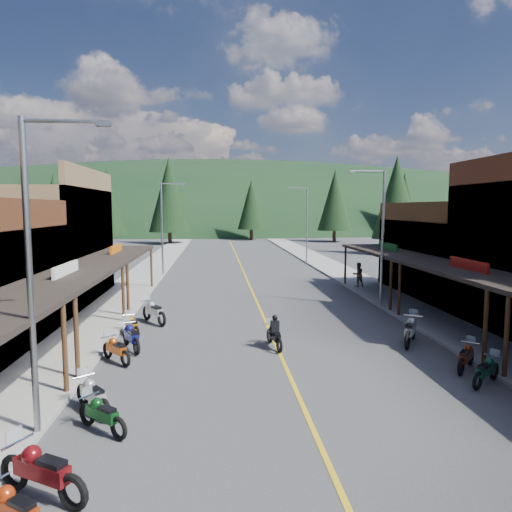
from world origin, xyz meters
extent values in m
plane|color=#38383A|center=(0.00, 0.00, 0.00)|extent=(220.00, 220.00, 0.00)
cube|color=gold|center=(0.00, 20.00, 0.01)|extent=(0.15, 90.00, 0.01)
cube|color=gray|center=(-8.70, 20.00, 0.07)|extent=(3.40, 94.00, 0.15)
cube|color=gray|center=(8.70, 20.00, 0.07)|extent=(3.40, 94.00, 0.15)
cylinder|color=#472D19|center=(-7.20, -3.40, 1.50)|extent=(0.16, 0.16, 3.00)
cube|color=#3F2111|center=(-10.15, 1.70, 3.10)|extent=(0.30, 9.00, 6.20)
cube|color=black|center=(-8.70, 1.70, 3.00)|extent=(3.20, 9.00, 0.18)
cylinder|color=#472D19|center=(-7.20, -2.20, 1.50)|extent=(0.16, 0.16, 3.00)
cylinder|color=#472D19|center=(-7.20, 5.60, 1.50)|extent=(0.16, 0.16, 3.00)
cube|color=silver|center=(-8.70, 1.70, 3.20)|extent=(0.12, 3.00, 0.70)
cube|color=brown|center=(-14.00, 11.30, 3.50)|extent=(8.00, 10.20, 7.00)
cube|color=brown|center=(-10.15, 11.30, 4.10)|extent=(0.30, 10.20, 8.20)
cube|color=black|center=(-8.70, 11.30, 3.00)|extent=(3.20, 10.20, 0.18)
cylinder|color=#472D19|center=(-7.20, 6.80, 1.50)|extent=(0.16, 0.16, 3.00)
cylinder|color=#472D19|center=(-7.20, 15.80, 1.50)|extent=(0.16, 0.16, 3.00)
cube|color=#CC590C|center=(-8.70, 11.30, 3.20)|extent=(0.12, 3.00, 0.70)
cylinder|color=#472D19|center=(7.20, -3.40, 1.50)|extent=(0.16, 0.16, 3.00)
cube|color=#562B19|center=(10.15, 1.70, 4.10)|extent=(0.30, 9.00, 8.20)
cube|color=black|center=(8.70, 1.70, 3.00)|extent=(3.20, 9.00, 0.18)
cylinder|color=#472D19|center=(7.20, -2.20, 1.50)|extent=(0.16, 0.16, 3.00)
cylinder|color=#472D19|center=(7.20, 5.60, 1.50)|extent=(0.16, 0.16, 3.00)
cube|color=#B2140F|center=(8.70, 1.70, 3.20)|extent=(0.12, 3.00, 0.70)
cube|color=#4C2D16|center=(14.00, 11.30, 2.50)|extent=(8.00, 10.20, 5.00)
cube|color=#4C2D16|center=(10.15, 11.30, 3.10)|extent=(0.30, 10.20, 6.20)
cube|color=black|center=(8.70, 11.30, 3.00)|extent=(3.20, 10.20, 0.18)
cylinder|color=#472D19|center=(7.20, 6.80, 1.50)|extent=(0.16, 0.16, 3.00)
cylinder|color=#472D19|center=(7.20, 15.80, 1.50)|extent=(0.16, 0.16, 3.00)
cube|color=#14591E|center=(8.70, 11.30, 3.20)|extent=(0.12, 3.00, 0.70)
cylinder|color=gray|center=(-7.10, -6.00, 4.00)|extent=(0.16, 0.16, 8.00)
cylinder|color=gray|center=(-6.10, -6.00, 7.90)|extent=(2.00, 0.10, 0.10)
cube|color=gray|center=(-5.20, -6.00, 7.85)|extent=(0.35, 0.18, 0.12)
cylinder|color=gray|center=(-7.10, 22.00, 4.00)|extent=(0.16, 0.16, 8.00)
cylinder|color=gray|center=(-6.10, 22.00, 7.90)|extent=(2.00, 0.10, 0.10)
cube|color=gray|center=(-5.20, 22.00, 7.85)|extent=(0.35, 0.18, 0.12)
cylinder|color=gray|center=(7.10, 8.00, 4.00)|extent=(0.16, 0.16, 8.00)
cylinder|color=gray|center=(6.10, 8.00, 7.90)|extent=(2.00, 0.10, 0.10)
cube|color=gray|center=(5.20, 8.00, 7.85)|extent=(0.35, 0.18, 0.12)
cylinder|color=gray|center=(7.10, 30.00, 4.00)|extent=(0.16, 0.16, 8.00)
cylinder|color=gray|center=(6.10, 30.00, 7.90)|extent=(2.00, 0.10, 0.10)
cube|color=gray|center=(5.20, 30.00, 7.85)|extent=(0.35, 0.18, 0.12)
ellipsoid|color=black|center=(0.00, 135.00, 0.00)|extent=(310.00, 140.00, 60.00)
cylinder|color=black|center=(-24.00, 70.00, 1.00)|extent=(0.60, 0.60, 2.00)
cone|color=black|center=(-24.00, 70.00, 7.25)|extent=(5.88, 5.88, 10.50)
cylinder|color=black|center=(-10.00, 58.00, 1.00)|extent=(0.60, 0.60, 2.00)
cone|color=black|center=(-10.00, 58.00, 8.00)|extent=(6.72, 6.72, 12.00)
cylinder|color=black|center=(4.00, 66.00, 1.00)|extent=(0.60, 0.60, 2.00)
cone|color=black|center=(4.00, 66.00, 6.50)|extent=(5.04, 5.04, 9.00)
cylinder|color=black|center=(18.00, 60.00, 1.00)|extent=(0.60, 0.60, 2.00)
cone|color=black|center=(18.00, 60.00, 7.25)|extent=(5.88, 5.88, 10.50)
cylinder|color=black|center=(34.00, 72.00, 1.00)|extent=(0.60, 0.60, 2.00)
cone|color=black|center=(34.00, 72.00, 8.00)|extent=(6.72, 6.72, 12.00)
cylinder|color=black|center=(46.00, 64.00, 1.00)|extent=(0.60, 0.60, 2.00)
cone|color=black|center=(46.00, 64.00, 6.50)|extent=(5.04, 5.04, 9.00)
cylinder|color=black|center=(-32.00, 76.00, 1.00)|extent=(0.60, 0.60, 2.00)
cone|color=black|center=(-32.00, 76.00, 7.25)|extent=(5.88, 5.88, 10.50)
cylinder|color=black|center=(-22.00, 40.00, 1.00)|extent=(0.60, 0.60, 2.00)
cone|color=black|center=(-22.00, 40.00, 6.00)|extent=(4.48, 4.48, 8.00)
cylinder|color=black|center=(24.00, 45.00, 1.00)|extent=(0.60, 0.60, 2.00)
cone|color=black|center=(24.00, 45.00, 6.40)|extent=(4.93, 4.93, 8.80)
cylinder|color=black|center=(-18.00, 50.00, 1.00)|extent=(0.60, 0.60, 2.00)
cone|color=black|center=(-18.00, 50.00, 6.80)|extent=(5.38, 5.38, 9.60)
cylinder|color=black|center=(20.00, 38.00, 1.00)|extent=(0.60, 0.60, 2.00)
cone|color=black|center=(20.00, 38.00, 7.20)|extent=(5.82, 5.82, 10.40)
imported|color=brown|center=(7.76, 14.43, 1.03)|extent=(0.94, 0.67, 1.76)
camera|label=1|loc=(-2.52, -17.55, 5.82)|focal=32.00mm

